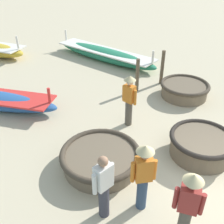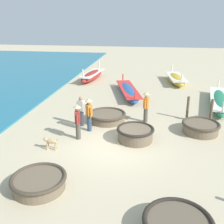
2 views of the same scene
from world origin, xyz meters
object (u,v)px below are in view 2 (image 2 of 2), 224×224
object	(u,v)px
fisherman_hauling	(89,113)
long_boat_white_hull	(128,91)
long_boat_ochre_hull	(176,79)
coracle_weathered	(135,133)
long_boat_green_hull	(92,76)
coracle_tilted	(201,127)
fisherman_with_hat	(81,110)
coracle_nearest	(107,116)
fisherman_by_coracle	(146,105)
mooring_post_shoreline	(211,112)
fisherman_crouching	(78,120)
long_boat_blue_hull	(219,101)
coracle_upturned	(39,182)
mooring_post_inland	(188,108)
dog	(50,141)

from	to	relation	value
fisherman_hauling	long_boat_white_hull	bearing A→B (deg)	79.04
long_boat_ochre_hull	coracle_weathered	bearing A→B (deg)	-102.80
long_boat_green_hull	fisherman_hauling	distance (m)	11.08
coracle_tilted	fisherman_with_hat	world-z (taller)	fisherman_with_hat
coracle_nearest	coracle_tilted	world-z (taller)	coracle_tilted
fisherman_by_coracle	mooring_post_shoreline	bearing A→B (deg)	2.23
fisherman_crouching	long_boat_white_hull	bearing A→B (deg)	78.26
coracle_nearest	long_boat_ochre_hull	size ratio (longest dim) A/B	0.45
fisherman_with_hat	long_boat_white_hull	bearing A→B (deg)	73.04
long_boat_green_hull	mooring_post_shoreline	bearing A→B (deg)	-47.10
coracle_weathered	fisherman_by_coracle	world-z (taller)	fisherman_by_coracle
fisherman_hauling	fisherman_with_hat	distance (m)	0.82
coracle_weathered	fisherman_crouching	world-z (taller)	fisherman_crouching
long_boat_white_hull	long_boat_blue_hull	size ratio (longest dim) A/B	0.94
coracle_nearest	long_boat_green_hull	size ratio (longest dim) A/B	0.43
long_boat_blue_hull	fisherman_with_hat	size ratio (longest dim) A/B	3.84
fisherman_by_coracle	fisherman_with_hat	bearing A→B (deg)	-162.62
long_boat_white_hull	long_boat_green_hull	size ratio (longest dim) A/B	1.19
long_boat_green_hull	coracle_weathered	bearing A→B (deg)	-67.83
long_boat_green_hull	long_boat_blue_hull	bearing A→B (deg)	-30.53
coracle_nearest	coracle_tilted	xyz separation A→B (m)	(4.76, -0.80, 0.03)
coracle_upturned	fisherman_hauling	world-z (taller)	fisherman_hauling
coracle_upturned	long_boat_blue_hull	bearing A→B (deg)	51.86
coracle_upturned	coracle_weathered	size ratio (longest dim) A/B	1.07
mooring_post_shoreline	long_boat_white_hull	bearing A→B (deg)	134.59
coracle_upturned	fisherman_with_hat	distance (m)	5.42
fisherman_with_hat	mooring_post_shoreline	xyz separation A→B (m)	(6.60, 1.15, -0.14)
fisherman_crouching	mooring_post_shoreline	world-z (taller)	fisherman_crouching
coracle_tilted	fisherman_hauling	xyz separation A→B (m)	(-5.40, -0.60, 0.66)
fisherman_hauling	mooring_post_inland	world-z (taller)	fisherman_hauling
coracle_weathered	fisherman_with_hat	world-z (taller)	fisherman_with_hat
fisherman_hauling	fisherman_with_hat	world-z (taller)	fisherman_hauling
long_boat_blue_hull	mooring_post_inland	xyz separation A→B (m)	(-2.31, -2.79, 0.35)
long_boat_white_hull	fisherman_with_hat	world-z (taller)	fisherman_with_hat
long_boat_green_hull	fisherman_with_hat	xyz separation A→B (m)	(1.82, -10.22, 0.44)
coracle_nearest	long_boat_green_hull	xyz separation A→B (m)	(-3.02, 9.42, 0.12)
mooring_post_inland	coracle_upturned	bearing A→B (deg)	-127.58
coracle_tilted	mooring_post_inland	bearing A→B (deg)	104.48
long_boat_white_hull	mooring_post_shoreline	bearing A→B (deg)	-45.41
long_boat_white_hull	mooring_post_inland	xyz separation A→B (m)	(3.67, -4.25, 0.36)
long_boat_green_hull	mooring_post_shoreline	xyz separation A→B (m)	(8.43, -9.07, 0.31)
coracle_tilted	long_boat_blue_hull	world-z (taller)	long_boat_blue_hull
long_boat_blue_hull	dog	size ratio (longest dim) A/B	8.80
mooring_post_inland	fisherman_hauling	bearing A→B (deg)	-154.71
long_boat_white_hull	fisherman_by_coracle	distance (m)	5.22
long_boat_blue_hull	fisherman_hauling	size ratio (longest dim) A/B	3.61
coracle_nearest	coracle_weathered	bearing A→B (deg)	-51.46
dog	mooring_post_shoreline	xyz separation A→B (m)	(7.23, 3.89, 0.33)
fisherman_crouching	fisherman_by_coracle	bearing A→B (deg)	40.72
mooring_post_inland	mooring_post_shoreline	world-z (taller)	mooring_post_shoreline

